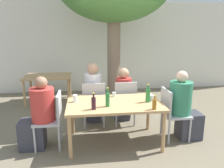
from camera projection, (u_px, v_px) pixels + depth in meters
name	position (u px, v px, depth m)	size (l,w,h in m)	color
ground_plane	(114.00, 142.00, 3.86)	(30.00, 30.00, 0.00)	#706651
cafe_building_wall	(99.00, 47.00, 6.93)	(10.00, 0.08, 2.80)	white
dining_table_front	(114.00, 107.00, 3.70)	(1.58, 0.96, 0.73)	tan
dining_table_back	(48.00, 79.00, 5.91)	(1.23, 0.86, 0.73)	tan
patio_chair_0	(53.00, 117.00, 3.60)	(0.44, 0.44, 0.93)	#B2B2B7
patio_chair_1	(172.00, 111.00, 3.86)	(0.44, 0.44, 0.93)	#B2B2B7
patio_chair_2	(94.00, 101.00, 4.38)	(0.44, 0.44, 0.93)	#B2B2B7
patio_chair_3	(125.00, 100.00, 4.46)	(0.44, 0.44, 0.93)	#B2B2B7
person_seated_0	(38.00, 116.00, 3.57)	(0.59, 0.38, 1.21)	#383842
person_seated_1	(184.00, 108.00, 3.88)	(0.59, 0.39, 1.25)	#383842
person_seated_2	(93.00, 96.00, 4.59)	(0.34, 0.57, 1.28)	#383842
person_seated_3	(123.00, 97.00, 4.69)	(0.33, 0.56, 1.17)	#383842
wine_bottle_0	(94.00, 103.00, 3.34)	(0.07, 0.07, 0.27)	#331923
green_bottle_1	(148.00, 95.00, 3.69)	(0.08, 0.08, 0.31)	#287A38
green_bottle_2	(108.00, 99.00, 3.47)	(0.07, 0.07, 0.31)	#287A38
amber_bottle_3	(154.00, 104.00, 3.34)	(0.07, 0.07, 0.23)	#9E661E
drinking_glass_0	(114.00, 94.00, 4.01)	(0.07, 0.07, 0.08)	silver
drinking_glass_1	(152.00, 98.00, 3.76)	(0.08, 0.08, 0.10)	silver
drinking_glass_2	(75.00, 98.00, 3.70)	(0.08, 0.08, 0.13)	white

